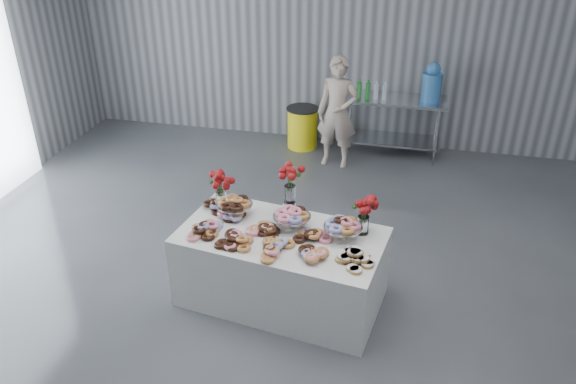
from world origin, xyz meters
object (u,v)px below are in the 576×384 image
(display_table, at_px, (281,267))
(water_jug, at_px, (432,84))
(person, at_px, (338,113))
(prep_table, at_px, (392,116))
(trash_barrel, at_px, (302,127))

(display_table, bearing_deg, water_jug, 70.20)
(person, bearing_deg, prep_table, 38.88)
(display_table, relative_size, prep_table, 1.27)
(prep_table, bearing_deg, person, -146.53)
(prep_table, bearing_deg, trash_barrel, -180.00)
(water_jug, relative_size, trash_barrel, 0.87)
(prep_table, distance_m, trash_barrel, 1.38)
(prep_table, bearing_deg, water_jug, -0.00)
(display_table, xyz_separation_m, person, (0.06, 3.14, 0.42))
(display_table, relative_size, water_jug, 3.43)
(display_table, height_order, person, person)
(prep_table, relative_size, water_jug, 2.71)
(display_table, height_order, trash_barrel, display_table)
(display_table, distance_m, person, 3.17)
(water_jug, height_order, trash_barrel, water_jug)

